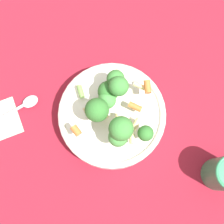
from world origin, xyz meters
name	(u,v)px	position (x,y,z in m)	size (l,w,h in m)	color
ground_plane	(112,119)	(0.00, 0.00, 0.00)	(3.00, 3.00, 0.00)	maroon
bowl	(112,116)	(0.00, 0.00, 0.03)	(0.23, 0.23, 0.05)	silver
pasta_salad	(113,109)	(0.00, 0.00, 0.10)	(0.17, 0.15, 0.09)	#8CB766
spoon	(12,112)	(-0.21, 0.06, 0.01)	(0.19, 0.08, 0.01)	silver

